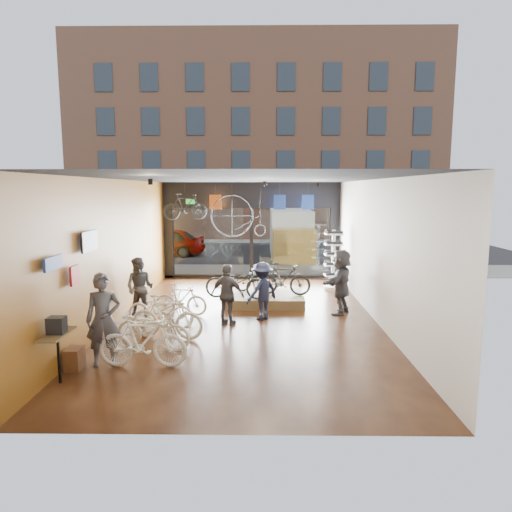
{
  "coord_description": "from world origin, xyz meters",
  "views": [
    {
      "loc": [
        0.42,
        -12.16,
        3.53
      ],
      "look_at": [
        0.24,
        1.4,
        1.54
      ],
      "focal_mm": 32.0,
      "sensor_mm": 36.0,
      "label": 1
    }
  ],
  "objects_px": {
    "customer_3": "(262,291)",
    "customer_5": "(341,282)",
    "floor_bike_5": "(181,299)",
    "display_platform": "(264,299)",
    "floor_bike_4": "(161,309)",
    "customer_2": "(228,295)",
    "penny_farthing": "(241,217)",
    "street_car": "(164,242)",
    "floor_bike_2": "(153,328)",
    "floor_bike_3": "(167,317)",
    "customer_0": "(104,320)",
    "display_bike_left": "(236,282)",
    "display_bike_right": "(258,278)",
    "sunglasses_rack": "(333,260)",
    "customer_1": "(140,288)",
    "box_truck": "(292,235)",
    "display_bike_mid": "(284,279)",
    "hung_bike": "(185,206)",
    "floor_bike_1": "(143,341)"
  },
  "relations": [
    {
      "from": "floor_bike_5",
      "to": "display_platform",
      "type": "relative_size",
      "value": 0.63
    },
    {
      "from": "floor_bike_4",
      "to": "customer_2",
      "type": "distance_m",
      "value": 1.77
    },
    {
      "from": "floor_bike_4",
      "to": "floor_bike_2",
      "type": "bearing_deg",
      "value": -159.76
    },
    {
      "from": "floor_bike_2",
      "to": "display_platform",
      "type": "height_order",
      "value": "floor_bike_2"
    },
    {
      "from": "floor_bike_4",
      "to": "customer_1",
      "type": "distance_m",
      "value": 1.22
    },
    {
      "from": "display_bike_left",
      "to": "customer_5",
      "type": "relative_size",
      "value": 1.01
    },
    {
      "from": "floor_bike_3",
      "to": "customer_5",
      "type": "height_order",
      "value": "customer_5"
    },
    {
      "from": "floor_bike_5",
      "to": "display_bike_left",
      "type": "relative_size",
      "value": 0.81
    },
    {
      "from": "box_truck",
      "to": "floor_bike_5",
      "type": "bearing_deg",
      "value": -109.62
    },
    {
      "from": "penny_farthing",
      "to": "floor_bike_5",
      "type": "bearing_deg",
      "value": -107.88
    },
    {
      "from": "penny_farthing",
      "to": "customer_5",
      "type": "bearing_deg",
      "value": -55.06
    },
    {
      "from": "sunglasses_rack",
      "to": "display_platform",
      "type": "bearing_deg",
      "value": -142.51
    },
    {
      "from": "customer_3",
      "to": "customer_5",
      "type": "distance_m",
      "value": 2.36
    },
    {
      "from": "display_platform",
      "to": "customer_5",
      "type": "xyz_separation_m",
      "value": [
        2.19,
        -1.1,
        0.78
      ]
    },
    {
      "from": "display_bike_left",
      "to": "customer_0",
      "type": "relative_size",
      "value": 0.99
    },
    {
      "from": "customer_0",
      "to": "penny_farthing",
      "type": "relative_size",
      "value": 0.95
    },
    {
      "from": "box_truck",
      "to": "hung_bike",
      "type": "relative_size",
      "value": 3.95
    },
    {
      "from": "box_truck",
      "to": "customer_2",
      "type": "xyz_separation_m",
      "value": [
        -2.4,
        -11.54,
        -0.42
      ]
    },
    {
      "from": "floor_bike_5",
      "to": "customer_0",
      "type": "relative_size",
      "value": 0.8
    },
    {
      "from": "street_car",
      "to": "floor_bike_2",
      "type": "height_order",
      "value": "street_car"
    },
    {
      "from": "floor_bike_4",
      "to": "display_platform",
      "type": "height_order",
      "value": "floor_bike_4"
    },
    {
      "from": "floor_bike_2",
      "to": "customer_1",
      "type": "relative_size",
      "value": 1.05
    },
    {
      "from": "customer_3",
      "to": "customer_5",
      "type": "height_order",
      "value": "customer_5"
    },
    {
      "from": "floor_bike_5",
      "to": "hung_bike",
      "type": "xyz_separation_m",
      "value": [
        -0.47,
        3.84,
        2.47
      ]
    },
    {
      "from": "display_bike_right",
      "to": "box_truck",
      "type": "bearing_deg",
      "value": -29.17
    },
    {
      "from": "display_platform",
      "to": "floor_bike_4",
      "type": "bearing_deg",
      "value": -137.0
    },
    {
      "from": "display_platform",
      "to": "display_bike_left",
      "type": "relative_size",
      "value": 1.28
    },
    {
      "from": "customer_0",
      "to": "penny_farthing",
      "type": "bearing_deg",
      "value": 58.22
    },
    {
      "from": "floor_bike_1",
      "to": "display_bike_left",
      "type": "xyz_separation_m",
      "value": [
        1.61,
        4.6,
        0.26
      ]
    },
    {
      "from": "customer_1",
      "to": "sunglasses_rack",
      "type": "distance_m",
      "value": 6.97
    },
    {
      "from": "box_truck",
      "to": "display_bike_mid",
      "type": "xyz_separation_m",
      "value": [
        -0.84,
        -9.4,
        -0.43
      ]
    },
    {
      "from": "display_bike_right",
      "to": "sunglasses_rack",
      "type": "bearing_deg",
      "value": -78.83
    },
    {
      "from": "sunglasses_rack",
      "to": "penny_farthing",
      "type": "distance_m",
      "value": 3.8
    },
    {
      "from": "floor_bike_4",
      "to": "customer_3",
      "type": "bearing_deg",
      "value": -60.61
    },
    {
      "from": "street_car",
      "to": "penny_farthing",
      "type": "bearing_deg",
      "value": 32.43
    },
    {
      "from": "display_bike_right",
      "to": "customer_5",
      "type": "height_order",
      "value": "customer_5"
    },
    {
      "from": "box_truck",
      "to": "customer_0",
      "type": "bearing_deg",
      "value": -108.08
    },
    {
      "from": "floor_bike_2",
      "to": "floor_bike_5",
      "type": "height_order",
      "value": "floor_bike_2"
    },
    {
      "from": "display_platform",
      "to": "display_bike_mid",
      "type": "relative_size",
      "value": 1.44
    },
    {
      "from": "street_car",
      "to": "floor_bike_4",
      "type": "relative_size",
      "value": 2.39
    },
    {
      "from": "floor_bike_3",
      "to": "floor_bike_5",
      "type": "relative_size",
      "value": 1.18
    },
    {
      "from": "floor_bike_5",
      "to": "customer_3",
      "type": "bearing_deg",
      "value": -90.72
    },
    {
      "from": "display_platform",
      "to": "penny_farthing",
      "type": "bearing_deg",
      "value": 104.86
    },
    {
      "from": "display_platform",
      "to": "display_bike_mid",
      "type": "distance_m",
      "value": 0.89
    },
    {
      "from": "customer_2",
      "to": "sunglasses_rack",
      "type": "height_order",
      "value": "sunglasses_rack"
    },
    {
      "from": "street_car",
      "to": "customer_2",
      "type": "xyz_separation_m",
      "value": [
        4.36,
        -12.54,
        0.07
      ]
    },
    {
      "from": "sunglasses_rack",
      "to": "penny_farthing",
      "type": "bearing_deg",
      "value": 157.56
    },
    {
      "from": "floor_bike_5",
      "to": "display_bike_right",
      "type": "height_order",
      "value": "display_bike_right"
    },
    {
      "from": "floor_bike_4",
      "to": "floor_bike_3",
      "type": "bearing_deg",
      "value": -145.46
    },
    {
      "from": "floor_bike_4",
      "to": "customer_0",
      "type": "relative_size",
      "value": 0.96
    }
  ]
}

